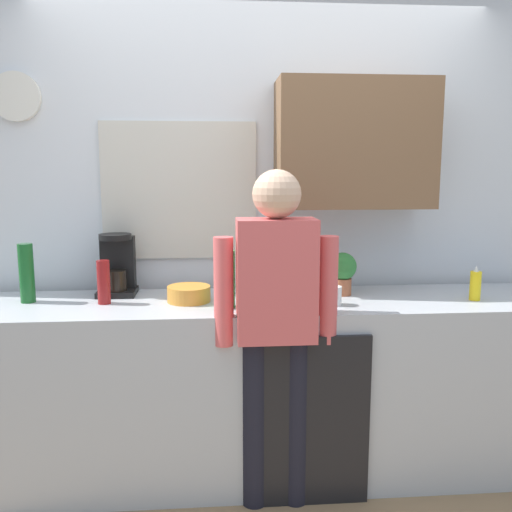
# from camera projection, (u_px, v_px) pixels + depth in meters

# --- Properties ---
(ground_plane) EXTENTS (8.00, 8.00, 0.00)m
(ground_plane) POSITION_uv_depth(u_px,v_px,m) (275.00, 501.00, 2.63)
(ground_plane) COLOR #8C6D4C
(kitchen_counter) EXTENTS (3.16, 0.64, 0.93)m
(kitchen_counter) POSITION_uv_depth(u_px,v_px,m) (269.00, 386.00, 2.85)
(kitchen_counter) COLOR #B2B7BC
(kitchen_counter) RESTS_ON ground_plane
(dishwasher_panel) EXTENTS (0.56, 0.02, 0.84)m
(dishwasher_panel) POSITION_uv_depth(u_px,v_px,m) (311.00, 422.00, 2.54)
(dishwasher_panel) COLOR black
(dishwasher_panel) RESTS_ON ground_plane
(back_wall_assembly) EXTENTS (4.76, 0.42, 2.60)m
(back_wall_assembly) POSITION_uv_depth(u_px,v_px,m) (271.00, 212.00, 3.11)
(back_wall_assembly) COLOR silver
(back_wall_assembly) RESTS_ON ground_plane
(coffee_maker) EXTENTS (0.20, 0.20, 0.33)m
(coffee_maker) POSITION_uv_depth(u_px,v_px,m) (117.00, 267.00, 2.91)
(coffee_maker) COLOR black
(coffee_maker) RESTS_ON kitchen_counter
(bottle_clear_soda) EXTENTS (0.09, 0.09, 0.28)m
(bottle_clear_soda) POSITION_uv_depth(u_px,v_px,m) (226.00, 279.00, 2.62)
(bottle_clear_soda) COLOR #2D8C33
(bottle_clear_soda) RESTS_ON kitchen_counter
(bottle_red_vinegar) EXTENTS (0.06, 0.06, 0.22)m
(bottle_red_vinegar) POSITION_uv_depth(u_px,v_px,m) (104.00, 282.00, 2.70)
(bottle_red_vinegar) COLOR maroon
(bottle_red_vinegar) RESTS_ON kitchen_counter
(bottle_green_wine) EXTENTS (0.07, 0.07, 0.30)m
(bottle_green_wine) POSITION_uv_depth(u_px,v_px,m) (27.00, 273.00, 2.72)
(bottle_green_wine) COLOR #195923
(bottle_green_wine) RESTS_ON kitchen_counter
(cup_white_mug) EXTENTS (0.08, 0.08, 0.09)m
(cup_white_mug) POSITION_uv_depth(u_px,v_px,m) (333.00, 296.00, 2.68)
(cup_white_mug) COLOR white
(cup_white_mug) RESTS_ON kitchen_counter
(mixing_bowl) EXTENTS (0.22, 0.22, 0.08)m
(mixing_bowl) POSITION_uv_depth(u_px,v_px,m) (189.00, 294.00, 2.75)
(mixing_bowl) COLOR orange
(mixing_bowl) RESTS_ON kitchen_counter
(potted_plant) EXTENTS (0.15, 0.15, 0.23)m
(potted_plant) POSITION_uv_depth(u_px,v_px,m) (342.00, 271.00, 2.89)
(potted_plant) COLOR #9E5638
(potted_plant) RESTS_ON kitchen_counter
(dish_soap) EXTENTS (0.06, 0.06, 0.18)m
(dish_soap) POSITION_uv_depth(u_px,v_px,m) (475.00, 285.00, 2.77)
(dish_soap) COLOR yellow
(dish_soap) RESTS_ON kitchen_counter
(person_at_sink) EXTENTS (0.57, 0.22, 1.60)m
(person_at_sink) POSITION_uv_depth(u_px,v_px,m) (276.00, 312.00, 2.48)
(person_at_sink) COLOR black
(person_at_sink) RESTS_ON ground_plane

